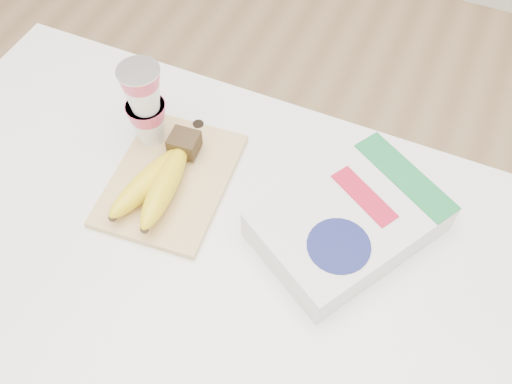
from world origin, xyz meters
TOP-DOWN VIEW (x-y plane):
  - table at (0.00, 0.00)m, footprint 1.08×0.72m
  - cutting_board at (-0.08, 0.11)m, footprint 0.21×0.27m
  - bananas at (-0.09, 0.09)m, footprint 0.10×0.21m
  - yogurt_stack at (-0.15, 0.17)m, footprint 0.07×0.07m
  - cereal_box at (0.22, 0.14)m, footprint 0.30×0.33m

SIDE VIEW (x-z plane):
  - table at x=0.00m, z-range 0.00..0.81m
  - cutting_board at x=-0.08m, z-range 0.81..0.83m
  - cereal_box at x=0.22m, z-range 0.81..0.87m
  - bananas at x=-0.09m, z-range 0.82..0.88m
  - yogurt_stack at x=-0.15m, z-range 0.83..0.99m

